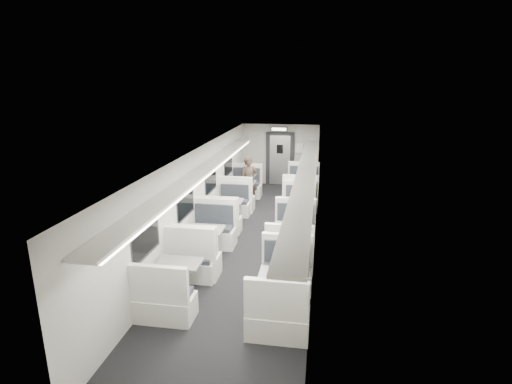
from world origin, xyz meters
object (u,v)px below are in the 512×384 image
(passenger, at_px, (249,181))
(vestibule_door, at_px, (280,159))
(booth_left_a, at_px, (242,192))
(booth_right_b, at_px, (298,212))
(booth_left_b, at_px, (229,211))
(booth_right_c, at_px, (292,240))
(exit_sign, at_px, (279,129))
(booth_left_c, at_px, (204,244))
(booth_right_a, at_px, (302,191))
(booth_right_d, at_px, (282,292))
(booth_left_d, at_px, (180,279))

(passenger, relative_size, vestibule_door, 0.77)
(vestibule_door, bearing_deg, passenger, -105.01)
(booth_left_a, xyz_separation_m, booth_right_b, (2.00, -1.69, -0.04))
(booth_left_b, xyz_separation_m, passenger, (0.26, 1.91, 0.45))
(booth_left_a, xyz_separation_m, booth_left_b, (0.00, -1.97, -0.03))
(booth_right_c, height_order, passenger, passenger)
(booth_right_c, bearing_deg, exit_sign, 99.29)
(booth_left_c, height_order, booth_right_c, booth_left_c)
(booth_left_a, height_order, booth_left_c, booth_left_c)
(booth_left_b, xyz_separation_m, booth_right_a, (2.00, 2.35, 0.05))
(vestibule_door, bearing_deg, booth_left_c, -97.92)
(booth_left_c, bearing_deg, booth_right_d, -42.56)
(booth_right_c, height_order, booth_right_d, booth_right_c)
(passenger, bearing_deg, booth_right_b, -59.90)
(booth_left_b, height_order, booth_right_d, booth_right_d)
(booth_right_d, bearing_deg, booth_left_c, 137.44)
(exit_sign, bearing_deg, booth_left_d, -96.82)
(passenger, height_order, vestibule_door, vestibule_door)
(booth_right_b, height_order, vestibule_door, vestibule_door)
(vestibule_door, bearing_deg, booth_right_a, -66.76)
(booth_left_d, height_order, vestibule_door, vestibule_door)
(booth_left_c, xyz_separation_m, booth_right_d, (2.00, -1.84, -0.03))
(booth_left_a, height_order, booth_right_c, booth_left_a)
(booth_left_a, xyz_separation_m, booth_right_c, (2.00, -3.89, -0.01))
(booth_left_d, relative_size, vestibule_door, 0.99)
(booth_left_d, xyz_separation_m, booth_right_d, (2.00, -0.17, 0.00))
(booth_right_c, xyz_separation_m, passenger, (-1.74, 3.84, 0.43))
(booth_left_d, relative_size, passenger, 1.28)
(booth_left_c, bearing_deg, booth_left_d, -90.00)
(booth_left_d, height_order, booth_right_c, booth_right_c)
(booth_right_c, distance_m, passenger, 4.24)
(booth_left_b, bearing_deg, booth_left_c, -90.00)
(booth_left_d, height_order, booth_right_a, booth_right_a)
(booth_left_c, relative_size, booth_right_d, 1.07)
(booth_right_a, xyz_separation_m, booth_right_d, (0.00, -6.69, -0.03))
(booth_left_c, xyz_separation_m, passenger, (0.26, 4.42, 0.41))
(booth_left_c, height_order, booth_right_d, booth_left_c)
(booth_left_a, relative_size, booth_left_c, 0.98)
(booth_right_c, bearing_deg, passenger, 114.40)
(vestibule_door, bearing_deg, booth_left_d, -96.44)
(booth_left_a, distance_m, passenger, 0.49)
(booth_left_d, bearing_deg, booth_left_b, 90.00)
(booth_right_d, bearing_deg, vestibule_door, 96.33)
(booth_right_b, relative_size, passenger, 1.22)
(booth_right_c, height_order, vestibule_door, vestibule_door)
(booth_right_c, bearing_deg, vestibule_door, 98.61)
(booth_right_c, xyz_separation_m, booth_right_d, (0.00, -2.42, -0.01))
(booth_left_c, height_order, exit_sign, exit_sign)
(booth_left_c, height_order, vestibule_door, vestibule_door)
(exit_sign, bearing_deg, booth_left_b, -103.43)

